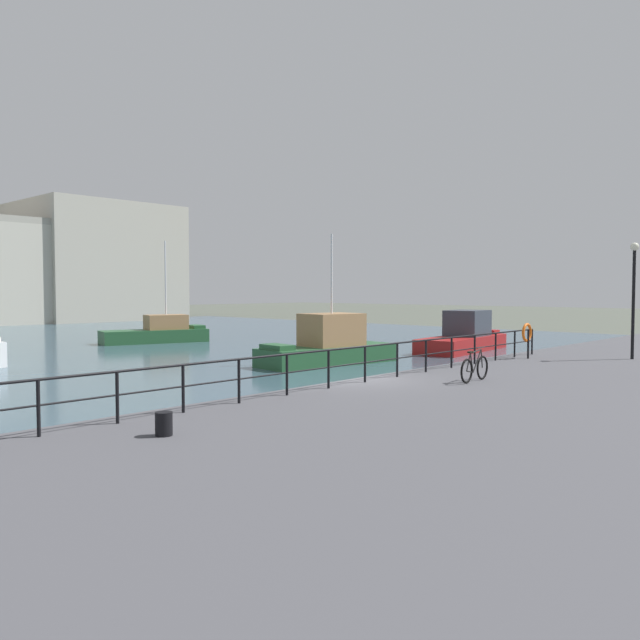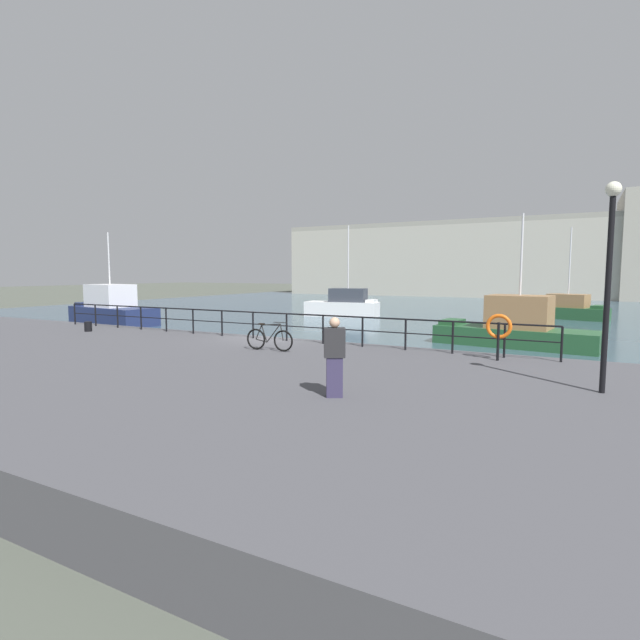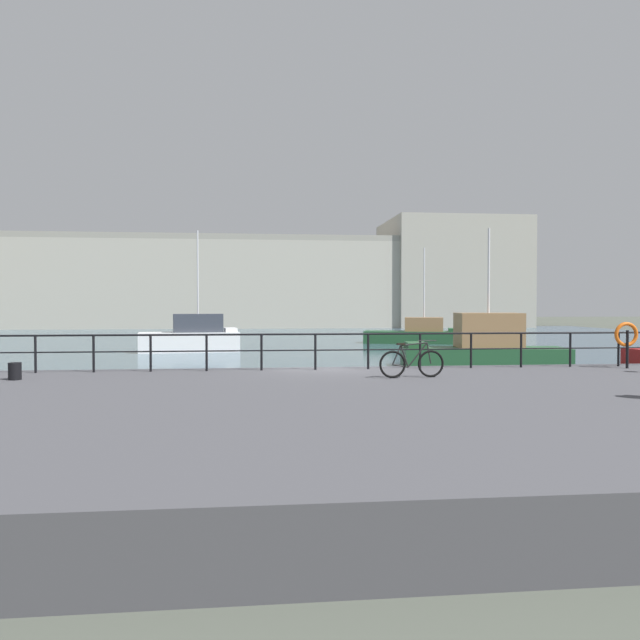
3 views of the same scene
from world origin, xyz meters
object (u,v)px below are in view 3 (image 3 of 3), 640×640
(harbor_building, at_px, (321,283))
(moored_green_narrowboat, at_px, (416,334))
(life_ring_stand, at_px, (626,336))
(moored_blue_motorboat, at_px, (192,337))
(mooring_bollard, at_px, (15,371))
(moored_white_yacht, at_px, (485,347))
(parked_bicycle, at_px, (412,363))

(harbor_building, bearing_deg, moored_green_narrowboat, -84.92)
(harbor_building, xyz_separation_m, life_ring_stand, (2.35, -63.17, -3.82))
(moored_blue_motorboat, height_order, life_ring_stand, moored_blue_motorboat)
(moored_green_narrowboat, height_order, life_ring_stand, moored_green_narrowboat)
(mooring_bollard, height_order, life_ring_stand, life_ring_stand)
(moored_white_yacht, xyz_separation_m, parked_bicycle, (-6.48, -11.66, 0.43))
(harbor_building, relative_size, parked_bicycle, 36.86)
(moored_white_yacht, height_order, mooring_bollard, moored_white_yacht)
(harbor_building, height_order, life_ring_stand, harbor_building)
(moored_blue_motorboat, bearing_deg, parked_bicycle, -78.86)
(moored_white_yacht, bearing_deg, moored_blue_motorboat, -29.78)
(moored_blue_motorboat, xyz_separation_m, life_ring_stand, (14.89, -20.72, 1.03))
(harbor_building, bearing_deg, mooring_bollard, -103.07)
(moored_green_narrowboat, bearing_deg, harbor_building, 111.43)
(mooring_bollard, bearing_deg, parked_bicycle, -3.68)
(harbor_building, bearing_deg, moored_blue_motorboat, -106.45)
(parked_bicycle, height_order, life_ring_stand, life_ring_stand)
(mooring_bollard, xyz_separation_m, life_ring_stand, (17.26, 1.05, 0.75))
(harbor_building, relative_size, mooring_bollard, 148.23)
(moored_green_narrowboat, height_order, parked_bicycle, moored_green_narrowboat)
(harbor_building, relative_size, moored_blue_motorboat, 8.85)
(harbor_building, height_order, moored_blue_motorboat, harbor_building)
(moored_green_narrowboat, bearing_deg, moored_white_yacht, -78.38)
(mooring_bollard, bearing_deg, moored_white_yacht, 33.43)
(moored_green_narrowboat, relative_size, mooring_bollard, 17.03)
(moored_blue_motorboat, xyz_separation_m, mooring_bollard, (-2.37, -21.77, 0.27))
(harbor_building, xyz_separation_m, moored_blue_motorboat, (-12.54, -42.45, -4.85))
(moored_white_yacht, distance_m, moored_blue_motorboat, 17.90)
(mooring_bollard, bearing_deg, life_ring_stand, 3.47)
(moored_green_narrowboat, distance_m, parked_bicycle, 30.03)
(moored_green_narrowboat, xyz_separation_m, moored_blue_motorboat, (-15.73, -6.54, 0.19))
(moored_white_yacht, xyz_separation_m, moored_green_narrowboat, (1.43, 17.30, -0.20))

